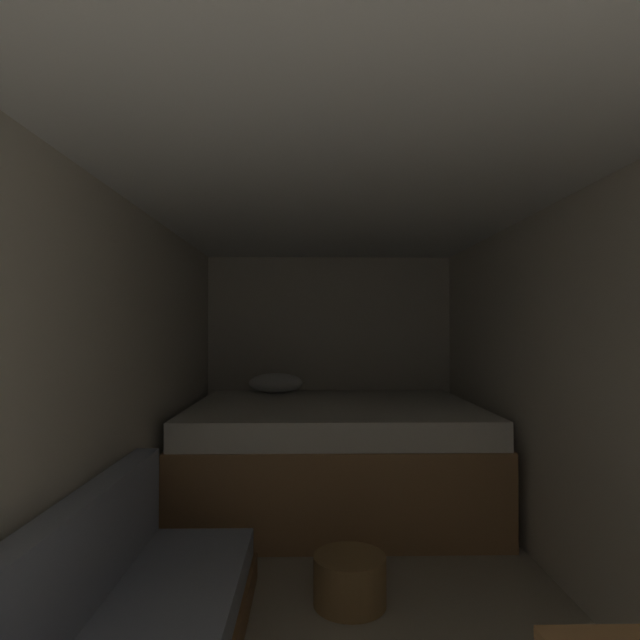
{
  "coord_description": "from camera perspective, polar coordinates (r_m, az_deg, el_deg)",
  "views": [
    {
      "loc": [
        -0.17,
        -0.21,
        1.34
      ],
      "look_at": [
        -0.12,
        2.79,
        1.39
      ],
      "focal_mm": 29.61,
      "sensor_mm": 36.0,
      "label": 1
    }
  ],
  "objects": [
    {
      "name": "wall_right",
      "position": [
        2.67,
        28.99,
        -8.07
      ],
      "size": [
        0.05,
        5.2,
        2.01
      ],
      "primitive_type": "cube",
      "color": "beige",
      "rests_on": "ground"
    },
    {
      "name": "bed",
      "position": [
        4.1,
        1.41,
        -14.35
      ],
      "size": [
        2.13,
        1.72,
        0.95
      ],
      "color": "#9E7247",
      "rests_on": "ground"
    },
    {
      "name": "ceiling_slab",
      "position": [
        2.4,
        3.27,
        15.83
      ],
      "size": [
        2.35,
        5.2,
        0.05
      ],
      "primitive_type": "cube",
      "color": "white",
      "rests_on": "wall_left"
    },
    {
      "name": "wall_left",
      "position": [
        2.51,
        -24.12,
        -8.55
      ],
      "size": [
        0.05,
        5.2,
        2.01
      ],
      "primitive_type": "cube",
      "color": "beige",
      "rests_on": "ground"
    },
    {
      "name": "wall_back",
      "position": [
        4.93,
        0.99,
        -4.9
      ],
      "size": [
        2.35,
        0.05,
        2.01
      ],
      "primitive_type": "cube",
      "color": "beige",
      "rests_on": "ground"
    },
    {
      "name": "wicker_basket",
      "position": [
        2.86,
        3.24,
        -26.25
      ],
      "size": [
        0.36,
        0.36,
        0.23
      ],
      "color": "olive",
      "rests_on": "ground"
    },
    {
      "name": "ground_plane",
      "position": [
        2.66,
        3.32,
        -31.22
      ],
      "size": [
        7.2,
        7.2,
        0.0
      ],
      "primitive_type": "plane",
      "color": "#A39984"
    }
  ]
}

